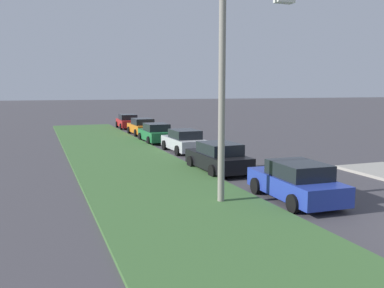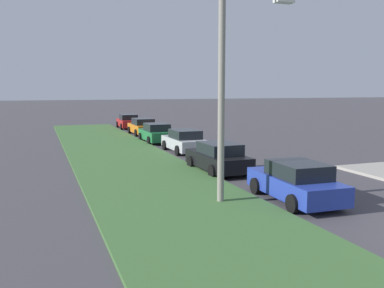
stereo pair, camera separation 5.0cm
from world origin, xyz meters
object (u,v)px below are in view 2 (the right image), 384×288
Objects in this scene: parked_car_black at (218,158)px; parked_car_green at (156,133)px; parked_car_orange at (143,127)px; parked_car_red at (128,122)px; parked_car_silver at (184,141)px; streetlight at (231,80)px; parked_car_blue at (296,182)px.

parked_car_green is (12.16, -0.17, 0.00)m from parked_car_black.
parked_car_black is 1.01× the size of parked_car_green.
parked_car_red is (6.35, 0.01, 0.00)m from parked_car_orange.
streetlight is at bearing 167.59° from parked_car_silver.
parked_car_red is at bearing -2.72° from parked_car_black.
parked_car_blue and parked_car_silver have the same top height.
parked_car_green is (18.13, 0.29, 0.00)m from parked_car_blue.
parked_car_black is 6.81m from streetlight.
streetlight reaches higher than parked_car_black.
parked_car_orange is at bearing -5.90° from streetlight.
parked_car_orange is 0.58× the size of streetlight.
parked_car_black and parked_car_red have the same top height.
parked_car_silver is 5.40m from parked_car_green.
parked_car_orange is at bearing -178.16° from parked_car_red.
parked_car_silver is (6.78, -0.58, 0.00)m from parked_car_black.
streetlight is at bearing 177.15° from parked_car_red.
parked_car_orange is (23.85, -0.01, 0.00)m from parked_car_blue.
parked_car_orange is 23.69m from streetlight.
parked_car_orange is at bearing -3.14° from parked_car_black.
parked_car_blue is at bearing 179.38° from parked_car_orange.
parked_car_silver is at bearing 1.52° from parked_car_blue.
parked_car_green is 12.07m from parked_car_red.
parked_car_blue is at bearing -177.17° from parked_car_black.
parked_car_blue and parked_car_black have the same top height.
parked_car_blue is 5.99m from parked_car_black.
parked_car_orange is 0.99× the size of parked_car_red.
streetlight is (-23.28, 2.41, 3.67)m from parked_car_orange.
parked_car_blue is 1.00× the size of parked_car_red.
parked_car_green is 0.57× the size of streetlight.
parked_car_red is at bearing -0.38° from parked_car_silver.
parked_car_silver is 1.00× the size of parked_car_orange.
parked_car_black is at bearing 179.20° from parked_car_green.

